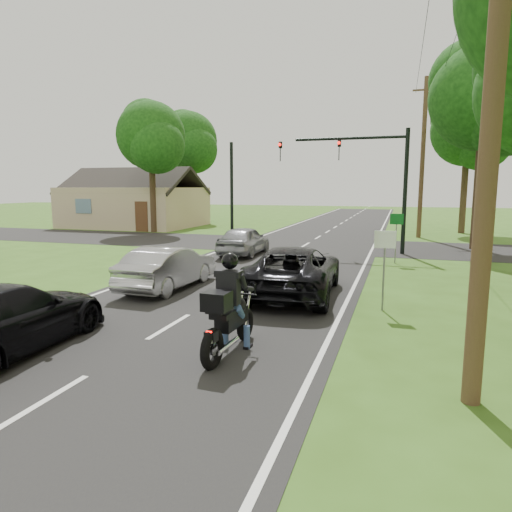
# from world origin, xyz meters

# --- Properties ---
(ground) EXTENTS (140.00, 140.00, 0.00)m
(ground) POSITION_xyz_m (0.00, 0.00, 0.00)
(ground) COLOR #355919
(ground) RESTS_ON ground
(road) EXTENTS (8.00, 100.00, 0.01)m
(road) POSITION_xyz_m (0.00, 10.00, 0.01)
(road) COLOR black
(road) RESTS_ON ground
(cross_road) EXTENTS (60.00, 7.00, 0.01)m
(cross_road) POSITION_xyz_m (0.00, 16.00, 0.01)
(cross_road) COLOR black
(cross_road) RESTS_ON ground
(motorcycle_rider) EXTENTS (0.67, 2.36, 2.03)m
(motorcycle_rider) POSITION_xyz_m (1.96, -1.23, 0.80)
(motorcycle_rider) COLOR black
(motorcycle_rider) RESTS_ON ground
(dark_suv) EXTENTS (2.77, 5.47, 1.48)m
(dark_suv) POSITION_xyz_m (2.05, 4.00, 0.75)
(dark_suv) COLOR black
(dark_suv) RESTS_ON road
(silver_sedan) EXTENTS (1.58, 4.19, 1.37)m
(silver_sedan) POSITION_xyz_m (-1.98, 3.63, 0.70)
(silver_sedan) COLOR #AAAAAE
(silver_sedan) RESTS_ON road
(silver_suv) EXTENTS (1.65, 4.08, 1.39)m
(silver_suv) POSITION_xyz_m (-2.06, 11.30, 0.71)
(silver_suv) COLOR gray
(silver_suv) RESTS_ON road
(dark_car_behind) EXTENTS (2.24, 4.92, 1.40)m
(dark_car_behind) POSITION_xyz_m (-2.28, -2.50, 0.71)
(dark_car_behind) COLOR black
(dark_car_behind) RESTS_ON road
(traffic_signal) EXTENTS (6.38, 0.44, 6.00)m
(traffic_signal) POSITION_xyz_m (3.34, 14.00, 4.14)
(traffic_signal) COLOR black
(traffic_signal) RESTS_ON ground
(signal_pole_far) EXTENTS (0.20, 0.20, 6.00)m
(signal_pole_far) POSITION_xyz_m (-5.20, 18.00, 3.00)
(signal_pole_far) COLOR black
(signal_pole_far) RESTS_ON ground
(utility_pole_near) EXTENTS (1.60, 0.28, 10.00)m
(utility_pole_near) POSITION_xyz_m (6.20, -2.00, 5.08)
(utility_pole_near) COLOR brown
(utility_pole_near) RESTS_ON ground
(utility_pole_far) EXTENTS (1.60, 0.28, 10.00)m
(utility_pole_far) POSITION_xyz_m (6.20, 22.00, 5.08)
(utility_pole_far) COLOR brown
(utility_pole_far) RESTS_ON ground
(sign_white) EXTENTS (0.55, 0.07, 2.12)m
(sign_white) POSITION_xyz_m (4.70, 2.98, 1.60)
(sign_white) COLOR slate
(sign_white) RESTS_ON ground
(sign_green) EXTENTS (0.55, 0.07, 2.12)m
(sign_green) POSITION_xyz_m (4.90, 10.98, 1.60)
(sign_green) COLOR slate
(sign_green) RESTS_ON ground
(tree_row_d) EXTENTS (5.76, 5.58, 10.45)m
(tree_row_d) POSITION_xyz_m (9.10, 16.76, 7.43)
(tree_row_d) COLOR #332316
(tree_row_d) RESTS_ON ground
(tree_row_e) EXTENTS (5.28, 5.12, 9.61)m
(tree_row_e) POSITION_xyz_m (9.48, 25.78, 6.83)
(tree_row_e) COLOR #332316
(tree_row_e) RESTS_ON ground
(tree_left_near) EXTENTS (5.12, 4.96, 9.22)m
(tree_left_near) POSITION_xyz_m (-11.73, 19.78, 6.53)
(tree_left_near) COLOR #332316
(tree_left_near) RESTS_ON ground
(tree_left_far) EXTENTS (5.76, 5.58, 10.14)m
(tree_left_far) POSITION_xyz_m (-13.70, 29.76, 7.13)
(tree_left_far) COLOR #332316
(tree_left_far) RESTS_ON ground
(house) EXTENTS (10.20, 8.00, 4.84)m
(house) POSITION_xyz_m (-16.00, 24.00, 1.77)
(house) COLOR tan
(house) RESTS_ON ground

